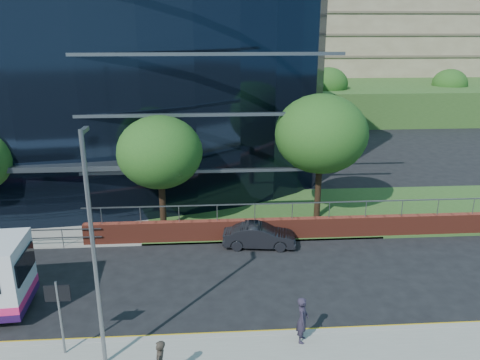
{
  "coord_description": "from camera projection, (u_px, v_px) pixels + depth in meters",
  "views": [
    {
      "loc": [
        9.64,
        -15.58,
        10.9
      ],
      "look_at": [
        11.26,
        8.0,
        3.2
      ],
      "focal_mm": 35.0,
      "sensor_mm": 36.0,
      "label": 1
    }
  ],
  "objects": [
    {
      "name": "grass_verge",
      "position": [
        438.0,
        208.0,
        29.5
      ],
      "size": [
        36.0,
        8.0,
        0.12
      ],
      "primitive_type": "cube",
      "color": "#2D511E",
      "rests_on": "ground"
    },
    {
      "name": "glass_office",
      "position": [
        23.0,
        69.0,
        34.56
      ],
      "size": [
        44.0,
        23.1,
        16.0
      ],
      "color": "black",
      "rests_on": "ground"
    },
    {
      "name": "retaining_wall",
      "position": [
        400.0,
        225.0,
        25.56
      ],
      "size": [
        34.0,
        0.4,
        2.11
      ],
      "color": "maroon",
      "rests_on": "ground"
    },
    {
      "name": "apartment_block",
      "position": [
        355.0,
        26.0,
        70.44
      ],
      "size": [
        60.0,
        42.0,
        30.0
      ],
      "color": "#2D511E",
      "rests_on": "ground"
    },
    {
      "name": "street_sign",
      "position": [
        58.0,
        302.0,
        15.64
      ],
      "size": [
        0.85,
        0.09,
        2.8
      ],
      "color": "slate",
      "rests_on": "pavement_near"
    },
    {
      "name": "tree_far_c",
      "position": [
        160.0,
        152.0,
        25.11
      ],
      "size": [
        4.62,
        4.62,
        6.51
      ],
      "color": "black",
      "rests_on": "ground"
    },
    {
      "name": "tree_far_d",
      "position": [
        321.0,
        134.0,
        26.44
      ],
      "size": [
        5.28,
        5.28,
        7.44
      ],
      "color": "black",
      "rests_on": "ground"
    },
    {
      "name": "tree_dist_e",
      "position": [
        328.0,
        84.0,
        55.63
      ],
      "size": [
        4.62,
        4.62,
        6.51
      ],
      "color": "black",
      "rests_on": "ground"
    },
    {
      "name": "tree_dist_f",
      "position": [
        450.0,
        84.0,
        58.67
      ],
      "size": [
        4.29,
        4.29,
        6.05
      ],
      "color": "black",
      "rests_on": "ground"
    },
    {
      "name": "streetlight_east",
      "position": [
        93.0,
        247.0,
        14.48
      ],
      "size": [
        0.15,
        0.77,
        8.0
      ],
      "color": "slate",
      "rests_on": "pavement_near"
    },
    {
      "name": "parked_car",
      "position": [
        259.0,
        236.0,
        24.28
      ],
      "size": [
        3.88,
        1.74,
        1.24
      ],
      "primitive_type": "imported",
      "rotation": [
        0.0,
        0.0,
        1.45
      ],
      "color": "black",
      "rests_on": "ground"
    },
    {
      "name": "pedestrian",
      "position": [
        302.0,
        320.0,
        16.62
      ],
      "size": [
        0.56,
        0.72,
        1.75
      ],
      "primitive_type": "imported",
      "rotation": [
        0.0,
        0.0,
        1.33
      ],
      "color": "#262030",
      "rests_on": "pavement_near"
    }
  ]
}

